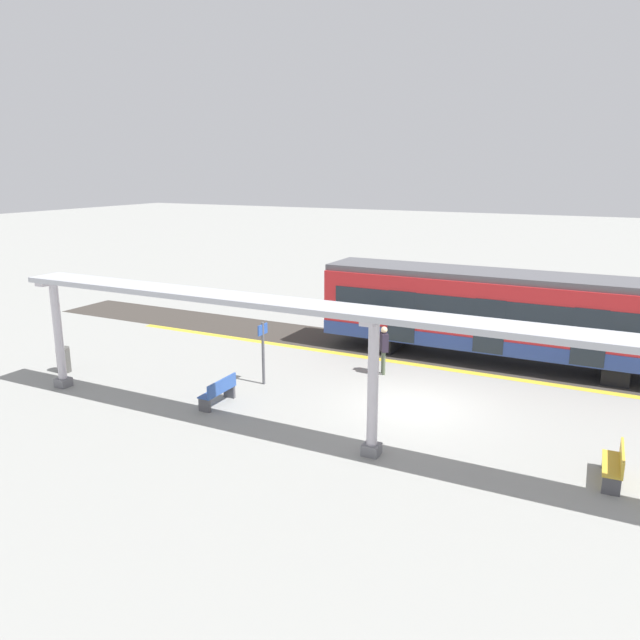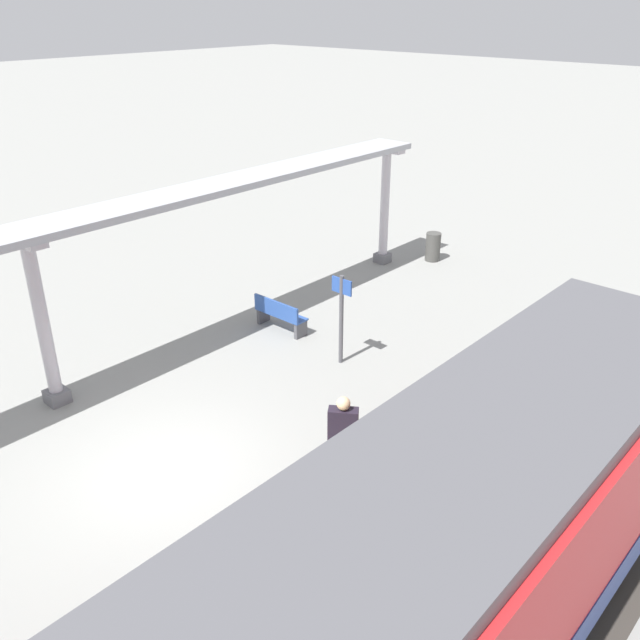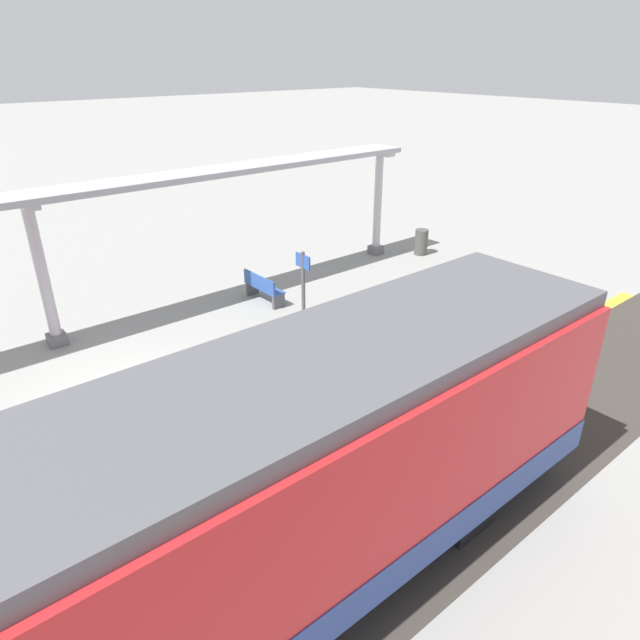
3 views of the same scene
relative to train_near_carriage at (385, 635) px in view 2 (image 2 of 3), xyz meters
name	(u,v)px [view 2 (image 2 of 3)]	position (x,y,z in m)	size (l,w,h in m)	color
ground_plane	(169,475)	(5.79, -1.30, -1.83)	(176.00, 176.00, 0.00)	gray
tactile_edge_strip	(336,595)	(1.77, -1.30, -1.83)	(0.36, 29.08, 0.01)	gold
train_near_carriage	(385,635)	(0.00, 0.00, 0.00)	(2.65, 13.38, 3.48)	red
canopy_pillar_nearest	(385,206)	(9.53, -12.53, 0.04)	(1.10, 0.44, 3.69)	slate
canopy_pillar_second	(43,324)	(9.53, -1.18, 0.04)	(1.10, 0.44, 3.69)	slate
canopy_beam	(28,233)	(9.53, -1.25, 1.93)	(1.20, 23.35, 0.16)	#A8AAB2
bench_near_end	(279,315)	(8.47, -6.78, -1.39)	(1.51, 0.47, 0.86)	#2B4E99
trash_bin	(433,247)	(8.42, -13.76, -1.37)	(0.48, 0.48, 0.93)	#464642
platform_info_sign	(341,311)	(6.20, -6.56, -0.50)	(0.56, 0.10, 2.20)	#4C4C51
passenger_waiting_near_edge	(343,430)	(3.34, -3.26, -0.72)	(0.55, 0.48, 1.77)	#515E46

